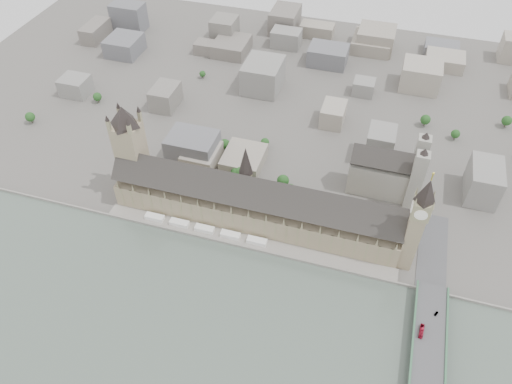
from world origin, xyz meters
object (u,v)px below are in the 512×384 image
(car_silver, at_px, (436,314))
(palace_of_westminster, at_px, (255,204))
(westminster_abbey, at_px, (388,172))
(elizabeth_tower, at_px, (418,219))
(victoria_tower, at_px, (130,147))
(westminster_bridge, at_px, (426,370))
(red_bus_north, at_px, (421,331))

(car_silver, bearing_deg, palace_of_westminster, -177.07)
(westminster_abbey, xyz_separation_m, car_silver, (54.63, -137.07, -14.11))
(elizabeth_tower, bearing_deg, victoria_tower, 176.04)
(palace_of_westminster, bearing_deg, car_silver, -20.46)
(victoria_tower, relative_size, westminster_bridge, 0.31)
(victoria_tower, distance_m, westminster_bridge, 309.91)
(elizabeth_tower, xyz_separation_m, car_silver, (27.56, -50.07, -47.11))
(red_bus_north, bearing_deg, elizabeth_tower, 108.59)
(victoria_tower, xyz_separation_m, car_silver, (287.56, -68.07, -44.23))
(red_bus_north, height_order, car_silver, red_bus_north)
(car_silver, bearing_deg, elizabeth_tower, 142.22)
(car_silver, bearing_deg, westminster_bridge, -71.09)
(elizabeth_tower, bearing_deg, red_bus_north, -75.92)
(palace_of_westminster, xyz_separation_m, westminster_bridge, (162.00, -107.20, -17.58))
(palace_of_westminster, xyz_separation_m, red_bus_north, (155.41, -81.10, -10.78))
(elizabeth_tower, relative_size, westminster_bridge, 0.33)
(elizabeth_tower, height_order, car_silver, elizabeth_tower)
(elizabeth_tower, distance_m, car_silver, 74.07)
(westminster_abbey, relative_size, red_bus_north, 5.65)
(palace_of_westminster, bearing_deg, westminster_abbey, 34.17)
(westminster_bridge, distance_m, red_bus_north, 27.77)
(westminster_abbey, distance_m, car_silver, 148.23)
(elizabeth_tower, distance_m, westminster_bridge, 111.81)
(westminster_bridge, bearing_deg, car_silver, 85.52)
(palace_of_westminster, relative_size, victoria_tower, 2.65)
(palace_of_westminster, height_order, westminster_abbey, westminster_abbey)
(elizabeth_tower, bearing_deg, westminster_bridge, -75.89)
(elizabeth_tower, height_order, westminster_abbey, elizabeth_tower)
(palace_of_westminster, distance_m, car_silver, 177.10)
(westminster_bridge, bearing_deg, victoria_tower, 158.22)
(elizabeth_tower, bearing_deg, palace_of_westminster, 175.15)
(palace_of_westminster, height_order, elizabeth_tower, elizabeth_tower)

